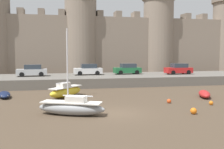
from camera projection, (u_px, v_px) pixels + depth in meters
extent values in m
plane|color=#4C3D2D|center=(115.00, 113.00, 19.51)|extent=(160.00, 160.00, 0.00)
cube|color=#666059|center=(88.00, 80.00, 37.70)|extent=(71.53, 10.00, 1.25)
cube|color=gray|center=(81.00, 47.00, 47.67)|extent=(59.53, 2.80, 11.01)
cylinder|color=gray|center=(81.00, 37.00, 47.53)|extent=(5.69, 5.69, 14.57)
cylinder|color=gray|center=(158.00, 38.00, 50.50)|extent=(5.69, 5.69, 14.57)
cube|color=gray|center=(21.00, 12.00, 45.12)|extent=(1.10, 2.52, 1.10)
cube|color=gray|center=(41.00, 12.00, 45.81)|extent=(1.10, 2.52, 1.10)
cube|color=gray|center=(61.00, 13.00, 46.49)|extent=(1.10, 2.52, 1.10)
cube|color=gray|center=(99.00, 14.00, 47.86)|extent=(1.10, 2.52, 1.10)
cube|color=gray|center=(118.00, 15.00, 48.54)|extent=(1.10, 2.52, 1.10)
cube|color=gray|center=(135.00, 15.00, 49.23)|extent=(1.10, 2.52, 1.10)
cube|color=gray|center=(186.00, 17.00, 51.28)|extent=(1.10, 2.52, 1.10)
cube|color=gray|center=(202.00, 17.00, 51.96)|extent=(1.10, 2.52, 1.10)
ellipsoid|color=gray|center=(71.00, 108.00, 18.94)|extent=(5.13, 3.27, 0.97)
cube|color=silver|center=(71.00, 102.00, 18.90)|extent=(4.50, 2.84, 0.08)
cube|color=silver|center=(76.00, 99.00, 18.80)|extent=(1.64, 1.38, 0.44)
cylinder|color=silver|center=(67.00, 65.00, 18.74)|extent=(0.10, 0.10, 5.27)
cylinder|color=silver|center=(78.00, 96.00, 18.76)|extent=(2.09, 0.98, 0.08)
ellipsoid|color=yellow|center=(66.00, 92.00, 26.70)|extent=(4.00, 4.37, 1.05)
cube|color=silver|center=(66.00, 87.00, 26.66)|extent=(3.49, 3.82, 0.08)
cube|color=silver|center=(64.00, 85.00, 26.34)|extent=(1.49, 1.54, 0.44)
cylinder|color=silver|center=(67.00, 59.00, 26.63)|extent=(0.10, 0.10, 5.64)
cylinder|color=silver|center=(63.00, 83.00, 26.22)|extent=(1.41, 1.63, 0.08)
ellipsoid|color=#141E3D|center=(4.00, 95.00, 26.34)|extent=(1.88, 3.52, 0.60)
ellipsoid|color=navy|center=(4.00, 94.00, 26.33)|extent=(1.50, 2.88, 0.33)
cube|color=beige|center=(4.00, 93.00, 26.56)|extent=(1.00, 0.42, 0.06)
cube|color=beige|center=(5.00, 96.00, 25.15)|extent=(0.68, 0.42, 0.08)
ellipsoid|color=red|center=(204.00, 94.00, 26.50)|extent=(2.26, 3.40, 0.69)
ellipsoid|color=#F23939|center=(204.00, 93.00, 26.49)|extent=(1.82, 2.77, 0.38)
cube|color=beige|center=(205.00, 93.00, 26.25)|extent=(0.90, 0.54, 0.06)
cube|color=beige|center=(203.00, 91.00, 27.72)|extent=(0.64, 0.49, 0.08)
sphere|color=#E04C1E|center=(169.00, 101.00, 23.41)|extent=(0.39, 0.39, 0.39)
sphere|color=orange|center=(211.00, 103.00, 22.59)|extent=(0.37, 0.37, 0.37)
sphere|color=orange|center=(194.00, 111.00, 19.23)|extent=(0.48, 0.48, 0.48)
cube|color=red|center=(178.00, 70.00, 40.10)|extent=(4.16, 1.84, 0.80)
cube|color=#2D3842|center=(179.00, 66.00, 40.07)|extent=(2.30, 1.57, 0.64)
cylinder|color=black|center=(173.00, 73.00, 39.00)|extent=(0.65, 0.20, 0.64)
cylinder|color=black|center=(168.00, 72.00, 40.65)|extent=(0.65, 0.20, 0.64)
cylinder|color=black|center=(189.00, 72.00, 39.59)|extent=(0.65, 0.20, 0.64)
cylinder|color=black|center=(183.00, 71.00, 41.24)|extent=(0.65, 0.20, 0.64)
cube|color=silver|center=(88.00, 71.00, 38.63)|extent=(4.16, 1.84, 0.80)
cube|color=#2D3842|center=(89.00, 66.00, 38.61)|extent=(2.30, 1.57, 0.64)
cylinder|color=black|center=(80.00, 73.00, 37.53)|extent=(0.65, 0.20, 0.64)
cylinder|color=black|center=(79.00, 72.00, 39.18)|extent=(0.65, 0.20, 0.64)
cylinder|color=black|center=(97.00, 73.00, 38.13)|extent=(0.65, 0.20, 0.64)
cylinder|color=black|center=(95.00, 72.00, 39.77)|extent=(0.65, 0.20, 0.64)
cube|color=#B2B5B7|center=(32.00, 72.00, 36.45)|extent=(4.16, 1.84, 0.80)
cube|color=#2D3842|center=(33.00, 67.00, 36.43)|extent=(2.30, 1.57, 0.64)
cylinder|color=black|center=(22.00, 75.00, 35.35)|extent=(0.65, 0.20, 0.64)
cylinder|color=black|center=(23.00, 74.00, 37.00)|extent=(0.65, 0.20, 0.64)
cylinder|color=black|center=(41.00, 74.00, 35.95)|extent=(0.65, 0.20, 0.64)
cylinder|color=black|center=(42.00, 73.00, 37.59)|extent=(0.65, 0.20, 0.64)
cube|color=#1E6638|center=(127.00, 70.00, 40.05)|extent=(4.16, 1.84, 0.80)
cube|color=#2D3842|center=(128.00, 66.00, 40.03)|extent=(2.30, 1.57, 0.64)
cylinder|color=black|center=(121.00, 73.00, 38.95)|extent=(0.65, 0.20, 0.64)
cylinder|color=black|center=(118.00, 72.00, 40.60)|extent=(0.65, 0.20, 0.64)
cylinder|color=black|center=(137.00, 72.00, 39.55)|extent=(0.65, 0.20, 0.64)
cylinder|color=black|center=(133.00, 71.00, 41.19)|extent=(0.65, 0.20, 0.64)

